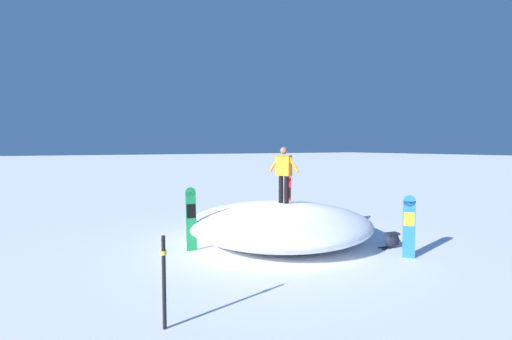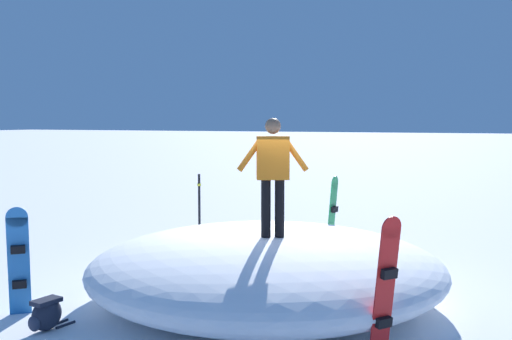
% 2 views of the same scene
% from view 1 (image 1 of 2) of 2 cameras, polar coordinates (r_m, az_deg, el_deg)
% --- Properties ---
extents(ground, '(240.00, 240.00, 0.00)m').
position_cam_1_polar(ground, '(10.47, 1.77, -11.79)').
color(ground, white).
extents(snow_mound, '(6.00, 5.99, 1.07)m').
position_cam_1_polar(snow_mound, '(10.78, 3.76, -8.40)').
color(snow_mound, white).
rests_on(snow_mound, ground).
extents(snowboarder_standing, '(0.52, 0.98, 1.73)m').
position_cam_1_polar(snowboarder_standing, '(10.91, 4.48, -0.10)').
color(snowboarder_standing, black).
rests_on(snowboarder_standing, snow_mound).
extents(snowboard_primary_upright, '(0.35, 0.35, 1.74)m').
position_cam_1_polar(snowboard_primary_upright, '(13.40, 5.05, -4.44)').
color(snowboard_primary_upright, red).
rests_on(snowboard_primary_upright, ground).
extents(snowboard_secondary_upright, '(0.30, 0.21, 1.71)m').
position_cam_1_polar(snowboard_secondary_upright, '(9.85, -10.36, -7.53)').
color(snowboard_secondary_upright, '#1E8C47').
rests_on(snowboard_secondary_upright, ground).
extents(snowboard_tertiary_upright, '(0.35, 0.36, 1.58)m').
position_cam_1_polar(snowboard_tertiary_upright, '(9.92, 23.32, -8.13)').
color(snowboard_tertiary_upright, '#2672BF').
rests_on(snowboard_tertiary_upright, ground).
extents(backpack_near, '(0.68, 0.33, 0.43)m').
position_cam_1_polar(backpack_near, '(10.75, 21.02, -10.41)').
color(backpack_near, '#1E2333').
rests_on(backpack_near, ground).
extents(trail_marker_pole, '(0.10, 0.10, 1.46)m').
position_cam_1_polar(trail_marker_pole, '(5.86, -14.53, -16.66)').
color(trail_marker_pole, black).
rests_on(trail_marker_pole, ground).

